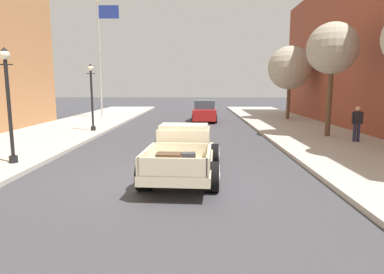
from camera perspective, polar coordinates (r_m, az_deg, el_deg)
ground_plane at (r=9.86m, az=-4.26°, el=-7.38°), size 140.00×140.00×0.00m
hotrod_truck_cream at (r=10.21m, az=-1.40°, el=-2.45°), size 2.37×5.01×1.58m
car_background_red at (r=25.75m, az=2.20°, el=4.42°), size 1.96×4.35×1.65m
pedestrian_sidewalk_right at (r=17.26m, az=26.63°, el=2.37°), size 0.53×0.22×1.65m
street_lamp_near at (r=12.60m, az=-29.16°, el=6.06°), size 0.50×0.32×3.85m
street_lamp_far at (r=20.13m, az=-16.95°, el=7.42°), size 0.50×0.32×3.85m
flagpole at (r=28.26m, az=-15.26°, el=14.67°), size 1.74×0.16×9.16m
street_tree_second at (r=18.61m, az=23.09°, el=13.80°), size 2.57×2.57×5.76m
street_tree_third at (r=27.26m, az=16.53°, el=11.37°), size 3.34×3.34×5.66m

